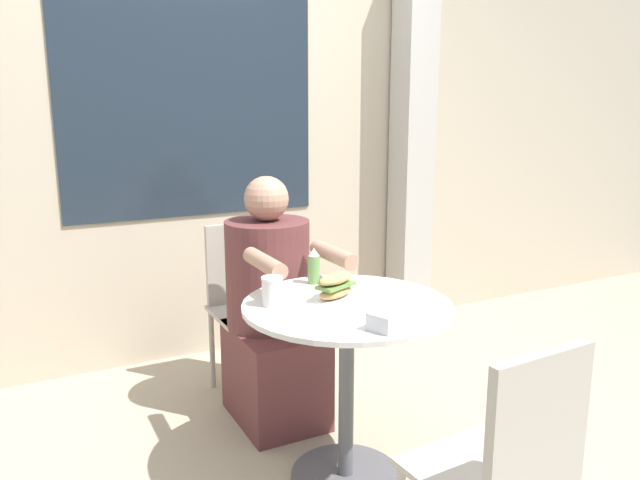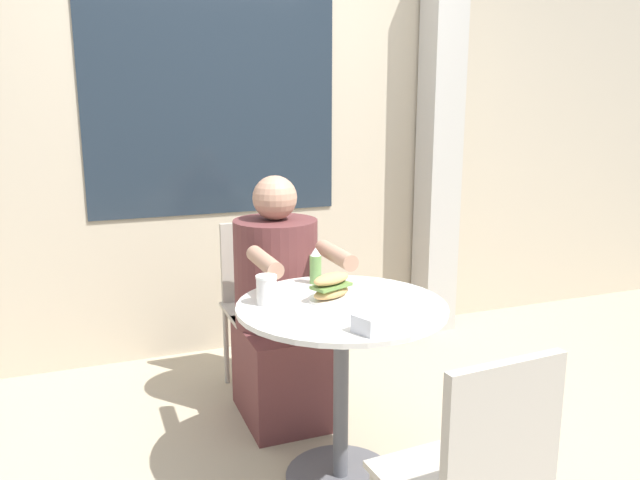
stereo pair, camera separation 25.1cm
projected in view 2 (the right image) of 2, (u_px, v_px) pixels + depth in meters
name	position (u px, v px, depth m)	size (l,w,h in m)	color
ground_plane	(340.00, 478.00, 2.51)	(8.00, 8.00, 0.00)	tan
storefront_wall	(237.00, 116.00, 3.62)	(8.00, 0.09, 2.80)	#B7A88E
lattice_pillar	(439.00, 147.00, 3.96)	(0.22, 0.22, 2.40)	#B2ADA3
cafe_table	(341.00, 351.00, 2.39)	(0.80, 0.80, 0.73)	beige
diner_chair	(259.00, 290.00, 3.24)	(0.38, 0.38, 0.87)	#ADA393
seated_diner	(279.00, 317.00, 2.93)	(0.39, 0.70, 1.15)	brown
empty_chair_across	(478.00, 474.00, 1.64)	(0.40, 0.40, 0.87)	#ADA393
sandwich_on_plate	(331.00, 288.00, 2.38)	(0.19, 0.18, 0.11)	white
drink_cup	(267.00, 290.00, 2.34)	(0.08, 0.08, 0.11)	silver
napkin_box	(370.00, 323.00, 2.05)	(0.12, 0.12, 0.06)	silver
condiment_bottle	(315.00, 266.00, 2.60)	(0.05, 0.05, 0.15)	#66934C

